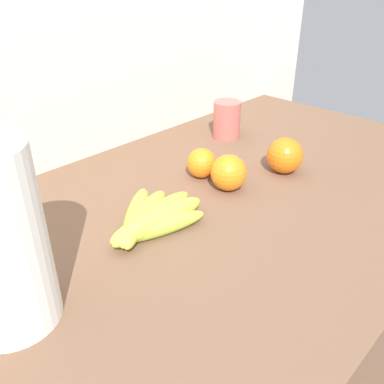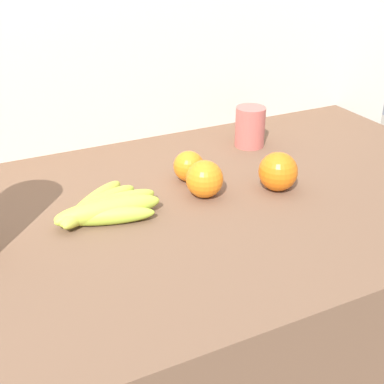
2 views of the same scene
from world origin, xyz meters
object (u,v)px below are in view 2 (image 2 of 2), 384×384
at_px(orange_center, 204,179).
at_px(orange_far_right, 278,172).
at_px(orange_back_right, 189,166).
at_px(mug, 250,127).
at_px(banana_bunch, 103,208).

xyz_separation_m(orange_center, orange_far_right, (0.15, -0.04, 0.00)).
bearing_deg(orange_back_right, mug, 26.71).
relative_size(orange_back_right, mug, 0.67).
relative_size(orange_back_right, orange_far_right, 0.81).
xyz_separation_m(orange_back_right, mug, (0.22, 0.11, 0.02)).
bearing_deg(orange_far_right, orange_back_right, 140.77).
distance_m(orange_back_right, orange_center, 0.08).
xyz_separation_m(orange_back_right, orange_center, (-0.00, -0.08, 0.01)).
bearing_deg(banana_bunch, orange_far_right, -7.38).
xyz_separation_m(banana_bunch, orange_center, (0.21, -0.01, 0.02)).
height_order(orange_center, orange_far_right, orange_far_right).
distance_m(orange_center, orange_far_right, 0.15).
xyz_separation_m(orange_back_right, orange_far_right, (0.14, -0.12, 0.01)).
xyz_separation_m(banana_bunch, orange_far_right, (0.36, -0.05, 0.02)).
bearing_deg(orange_back_right, orange_center, -92.46).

